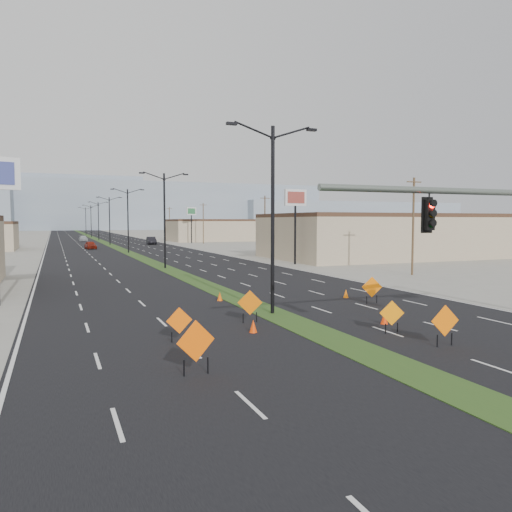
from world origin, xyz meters
name	(u,v)px	position (x,y,z in m)	size (l,w,h in m)	color
ground	(426,379)	(0.00, 0.00, 0.00)	(600.00, 600.00, 0.00)	gray
road_surface	(108,244)	(0.00, 100.00, 0.00)	(25.00, 400.00, 0.02)	black
median_strip	(108,244)	(0.00, 100.00, 0.00)	(2.00, 400.00, 0.04)	#2B4E1B
building_se_near	(398,237)	(34.00, 45.00, 2.75)	(36.00, 18.00, 5.50)	tan
building_se_far	(253,231)	(38.00, 110.00, 2.50)	(44.00, 16.00, 5.00)	tan
mesa_center	(142,207)	(40.00, 300.00, 14.00)	(220.00, 50.00, 28.00)	#828FA1
mesa_east	(346,215)	(180.00, 290.00, 9.00)	(160.00, 50.00, 18.00)	#828FA1
mesa_backdrop	(19,203)	(-30.00, 320.00, 16.00)	(140.00, 50.00, 32.00)	#828FA1
streetlight_0	(273,213)	(0.00, 12.00, 5.42)	(5.15, 0.24, 10.02)	black
streetlight_1	(165,217)	(0.00, 40.00, 5.42)	(5.15, 0.24, 10.02)	black
streetlight_2	(128,219)	(0.00, 68.00, 5.42)	(5.15, 0.24, 10.02)	black
streetlight_3	(110,219)	(0.00, 96.00, 5.42)	(5.15, 0.24, 10.02)	black
streetlight_4	(98,220)	(0.00, 124.00, 5.42)	(5.15, 0.24, 10.02)	black
streetlight_5	(91,220)	(0.00, 152.00, 5.42)	(5.15, 0.24, 10.02)	black
streetlight_6	(86,220)	(0.00, 180.00, 5.42)	(5.15, 0.24, 10.02)	black
utility_pole_0	(413,225)	(20.00, 25.00, 4.67)	(1.60, 0.20, 9.00)	#4C3823
utility_pole_1	(265,223)	(20.00, 60.00, 4.67)	(1.60, 0.20, 9.00)	#4C3823
utility_pole_2	(203,223)	(20.00, 95.00, 4.67)	(1.60, 0.20, 9.00)	#4C3823
utility_pole_3	(169,222)	(20.00, 130.00, 4.67)	(1.60, 0.20, 9.00)	#4C3823
car_left	(91,245)	(-4.83, 81.60, 0.71)	(1.67, 4.16, 1.42)	maroon
car_mid	(151,241)	(8.58, 95.73, 0.82)	(1.73, 4.96, 1.63)	black
car_far	(83,238)	(-4.11, 119.61, 0.68)	(1.90, 4.66, 1.35)	#AEB2B8
construction_sign_0	(179,322)	(-6.12, 7.68, 0.85)	(1.10, 0.09, 1.46)	#FF6005
construction_sign_1	(196,343)	(-6.66, 3.09, 1.07)	(1.34, 0.33, 1.82)	#FF5D05
construction_sign_2	(250,304)	(-2.00, 10.23, 0.95)	(1.16, 0.46, 1.62)	#E46204
construction_sign_3	(392,314)	(3.02, 5.72, 0.86)	(1.06, 0.41, 1.48)	orange
construction_sign_4	(445,322)	(3.51, 3.00, 0.99)	(1.26, 0.17, 1.67)	#FF6B05
construction_sign_5	(372,288)	(6.88, 12.71, 0.97)	(1.19, 0.44, 1.66)	orange
cone_0	(253,326)	(-2.66, 8.13, 0.30)	(0.36, 0.36, 0.60)	#EB3C04
cone_1	(384,318)	(3.92, 7.47, 0.30)	(0.37, 0.37, 0.61)	#FF3605
cone_2	(346,294)	(6.70, 15.31, 0.29)	(0.35, 0.35, 0.58)	#FF6C05
cone_3	(220,296)	(-1.29, 17.23, 0.29)	(0.34, 0.34, 0.57)	#EC5304
pole_sign_east_near	(295,204)	(15.10, 39.52, 7.02)	(2.84, 0.62, 8.66)	black
pole_sign_east_far	(191,214)	(18.22, 98.55, 6.58)	(2.56, 1.44, 8.16)	black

